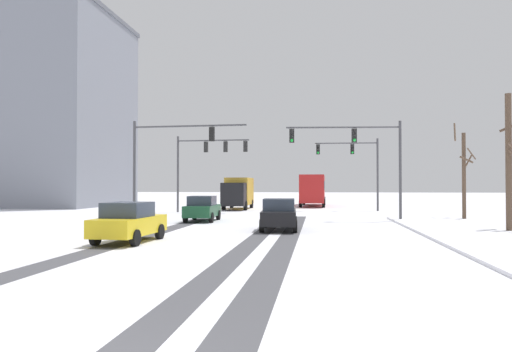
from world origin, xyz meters
TOP-DOWN VIEW (x-y plane):
  - wheel_track_left_lane at (2.01, 14.46)m, footprint 0.86×31.80m
  - wheel_track_right_lane at (0.62, 14.46)m, footprint 0.81×31.80m
  - wheel_track_center at (-4.50, 14.46)m, footprint 1.03×31.80m
  - sidewalk_kerb_right at (10.02, 13.01)m, footprint 4.00×31.80m
  - traffic_signal_near_left at (-6.45, 24.81)m, footprint 7.56×0.55m
  - traffic_signal_near_right at (5.99, 26.69)m, footprint 7.48×0.90m
  - traffic_signal_far_right at (6.68, 38.85)m, footprint 5.66×0.47m
  - traffic_signal_far_left at (-6.11, 34.79)m, footprint 6.32×0.58m
  - car_dark_green_lead at (-4.05, 24.88)m, footprint 1.94×4.15m
  - car_black_second at (1.32, 19.25)m, footprint 1.99×4.18m
  - car_yellow_cab_third at (-4.31, 13.31)m, footprint 1.97×4.17m
  - bus_oncoming at (2.78, 48.76)m, footprint 2.84×11.05m
  - box_truck_delivery at (-4.33, 40.76)m, footprint 2.40×7.44m
  - bare_tree_sidewalk_mid at (13.00, 20.54)m, footprint 1.54×1.82m
  - bare_tree_sidewalk_far at (13.29, 29.44)m, footprint 1.56×1.55m
  - office_building_far_left_block at (-31.88, 45.86)m, footprint 25.24×16.10m

SIDE VIEW (x-z plane):
  - wheel_track_left_lane at x=2.01m, z-range 0.00..0.01m
  - wheel_track_right_lane at x=0.62m, z-range 0.00..0.01m
  - wheel_track_center at x=-4.50m, z-range 0.00..0.01m
  - sidewalk_kerb_right at x=10.02m, z-range 0.00..0.12m
  - car_dark_green_lead at x=-4.05m, z-range 0.01..1.63m
  - car_black_second at x=1.32m, z-range 0.01..1.63m
  - car_yellow_cab_third at x=-4.31m, z-range 0.01..1.63m
  - box_truck_delivery at x=-4.33m, z-range 0.12..3.14m
  - bus_oncoming at x=2.78m, z-range 0.30..3.68m
  - bare_tree_sidewalk_far at x=13.29m, z-range -0.14..6.56m
  - bare_tree_sidewalk_mid at x=13.00m, z-range 0.11..7.11m
  - traffic_signal_near_left at x=-6.45m, z-range 1.27..7.77m
  - traffic_signal_far_right at x=6.68m, z-range 1.38..7.88m
  - traffic_signal_near_right at x=5.99m, z-range 1.45..7.95m
  - traffic_signal_far_left at x=-6.11m, z-range 1.55..8.05m
  - office_building_far_left_block at x=-31.88m, z-range 0.01..21.62m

